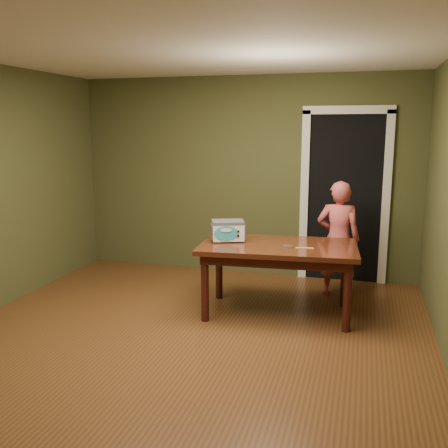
# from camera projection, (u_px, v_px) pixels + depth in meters

# --- Properties ---
(floor) EXTENTS (5.00, 5.00, 0.00)m
(floor) POSITION_uv_depth(u_px,v_px,m) (178.00, 347.00, 4.47)
(floor) COLOR brown
(floor) RESTS_ON ground
(room_shell) EXTENTS (4.52, 5.02, 2.61)m
(room_shell) POSITION_uv_depth(u_px,v_px,m) (175.00, 156.00, 4.15)
(room_shell) COLOR #434A27
(room_shell) RESTS_ON ground
(doorway) EXTENTS (1.10, 0.66, 2.25)m
(doorway) POSITION_uv_depth(u_px,v_px,m) (345.00, 196.00, 6.55)
(doorway) COLOR black
(doorway) RESTS_ON ground
(dining_table) EXTENTS (1.67, 1.02, 0.75)m
(dining_table) POSITION_uv_depth(u_px,v_px,m) (278.00, 254.00, 5.18)
(dining_table) COLOR #3C1A0D
(dining_table) RESTS_ON floor
(toy_oven) EXTENTS (0.41, 0.34, 0.22)m
(toy_oven) POSITION_uv_depth(u_px,v_px,m) (228.00, 230.00, 5.30)
(toy_oven) COLOR #4C4F54
(toy_oven) RESTS_ON dining_table
(baking_pan) EXTENTS (0.10, 0.10, 0.02)m
(baking_pan) POSITION_uv_depth(u_px,v_px,m) (288.00, 246.00, 5.02)
(baking_pan) COLOR silver
(baking_pan) RESTS_ON dining_table
(spatula) EXTENTS (0.18, 0.05, 0.01)m
(spatula) POSITION_uv_depth(u_px,v_px,m) (305.00, 248.00, 4.99)
(spatula) COLOR #E5BE63
(spatula) RESTS_ON dining_table
(child) EXTENTS (0.50, 0.34, 1.35)m
(child) POSITION_uv_depth(u_px,v_px,m) (338.00, 239.00, 5.75)
(child) COLOR #CA5353
(child) RESTS_ON floor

